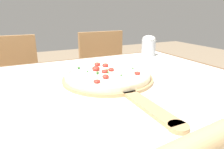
{
  "coord_description": "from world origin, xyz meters",
  "views": [
    {
      "loc": [
        -0.31,
        -0.62,
        1.04
      ],
      "look_at": [
        0.0,
        0.03,
        0.81
      ],
      "focal_mm": 32.0,
      "sensor_mm": 36.0,
      "label": 1
    }
  ],
  "objects_px": {
    "pizza_peel": "(112,80)",
    "pizza": "(109,74)",
    "chair_left": "(13,92)",
    "flour_cup": "(149,45)",
    "rolling_pin": "(224,133)",
    "chair_right": "(106,78)"
  },
  "relations": [
    {
      "from": "pizza",
      "to": "flour_cup",
      "type": "xyz_separation_m",
      "value": [
        0.41,
        0.31,
        0.04
      ]
    },
    {
      "from": "pizza_peel",
      "to": "pizza",
      "type": "distance_m",
      "value": 0.03
    },
    {
      "from": "pizza_peel",
      "to": "chair_right",
      "type": "distance_m",
      "value": 0.89
    },
    {
      "from": "rolling_pin",
      "to": "flour_cup",
      "type": "distance_m",
      "value": 0.86
    },
    {
      "from": "rolling_pin",
      "to": "flour_cup",
      "type": "relative_size",
      "value": 3.75
    },
    {
      "from": "pizza_peel",
      "to": "flour_cup",
      "type": "xyz_separation_m",
      "value": [
        0.41,
        0.34,
        0.06
      ]
    },
    {
      "from": "pizza_peel",
      "to": "rolling_pin",
      "type": "bearing_deg",
      "value": -84.77
    },
    {
      "from": "rolling_pin",
      "to": "chair_right",
      "type": "relative_size",
      "value": 0.52
    },
    {
      "from": "rolling_pin",
      "to": "chair_left",
      "type": "distance_m",
      "value": 1.32
    },
    {
      "from": "pizza_peel",
      "to": "chair_left",
      "type": "relative_size",
      "value": 0.67
    },
    {
      "from": "chair_right",
      "to": "pizza",
      "type": "bearing_deg",
      "value": -113.07
    },
    {
      "from": "pizza_peel",
      "to": "pizza",
      "type": "relative_size",
      "value": 1.78
    },
    {
      "from": "pizza",
      "to": "flour_cup",
      "type": "distance_m",
      "value": 0.52
    },
    {
      "from": "rolling_pin",
      "to": "flour_cup",
      "type": "bearing_deg",
      "value": 64.43
    },
    {
      "from": "rolling_pin",
      "to": "chair_right",
      "type": "distance_m",
      "value": 1.29
    },
    {
      "from": "pizza",
      "to": "rolling_pin",
      "type": "relative_size",
      "value": 0.73
    },
    {
      "from": "pizza",
      "to": "pizza_peel",
      "type": "bearing_deg",
      "value": -89.58
    },
    {
      "from": "chair_right",
      "to": "flour_cup",
      "type": "height_order",
      "value": "flour_cup"
    },
    {
      "from": "flour_cup",
      "to": "rolling_pin",
      "type": "bearing_deg",
      "value": -115.57
    },
    {
      "from": "rolling_pin",
      "to": "chair_right",
      "type": "height_order",
      "value": "chair_right"
    },
    {
      "from": "chair_right",
      "to": "flour_cup",
      "type": "distance_m",
      "value": 0.56
    },
    {
      "from": "chair_left",
      "to": "flour_cup",
      "type": "xyz_separation_m",
      "value": [
        0.79,
        -0.44,
        0.33
      ]
    }
  ]
}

